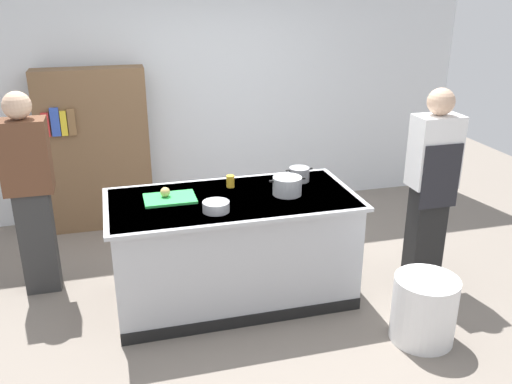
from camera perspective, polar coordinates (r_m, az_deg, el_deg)
ground_plane at (r=4.75m, az=-2.33°, el=-10.76°), size 10.00×10.00×0.00m
back_wall at (r=6.18m, az=-6.98°, el=11.59°), size 6.40×0.12×3.00m
counter_island at (r=4.52m, az=-2.41°, el=-5.74°), size 1.98×0.98×0.90m
cutting_board at (r=4.35m, az=-8.95°, el=-0.68°), size 0.40×0.28×0.02m
onion at (r=4.35m, az=-9.42°, el=-0.00°), size 0.08×0.08×0.08m
stock_pot at (r=4.39m, az=3.26°, el=0.65°), size 0.30×0.23×0.15m
sauce_pan at (r=4.70m, az=4.51°, el=1.85°), size 0.24×0.17×0.12m
mixing_bowl at (r=4.08m, az=-4.17°, el=-1.52°), size 0.20×0.20×0.08m
juice_cup at (r=4.55m, az=-2.68°, el=1.12°), size 0.07×0.07×0.10m
trash_bin at (r=4.29m, az=17.06°, el=-11.56°), size 0.47×0.47×0.50m
person_chef at (r=4.82m, az=17.75°, el=0.78°), size 0.38×0.25×1.72m
person_guest at (r=4.82m, az=-22.42°, el=0.16°), size 0.38×0.24×1.72m
bookshelf at (r=5.97m, az=-16.34°, el=4.17°), size 1.10×0.31×1.70m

